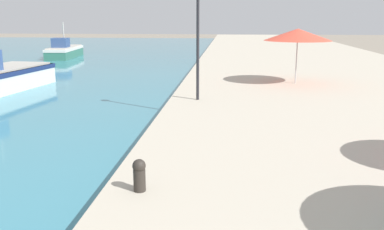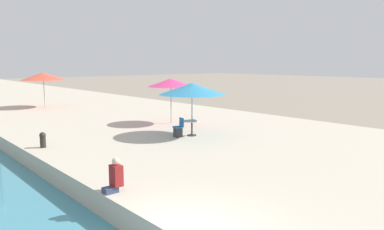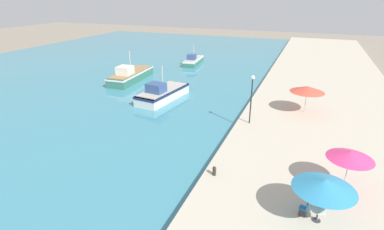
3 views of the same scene
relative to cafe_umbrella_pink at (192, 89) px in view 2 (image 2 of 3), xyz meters
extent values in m
cube|color=#BCB29E|center=(0.78, 28.97, -2.64)|extent=(16.00, 90.00, 0.72)
cylinder|color=#B7B7B7|center=(0.00, 0.00, -1.20)|extent=(0.06, 0.06, 2.15)
cone|color=teal|center=(0.00, 0.00, 0.00)|extent=(3.21, 3.21, 0.56)
cylinder|color=#B7B7B7|center=(1.45, 3.57, -1.13)|extent=(0.06, 0.06, 2.29)
cone|color=#E5387A|center=(1.45, 3.57, 0.10)|extent=(2.70, 2.70, 0.47)
cylinder|color=#B7B7B7|center=(-1.42, 16.32, -1.12)|extent=(0.06, 0.06, 2.30)
cone|color=#E04C38|center=(-1.42, 16.32, 0.17)|extent=(3.37, 3.37, 0.59)
cylinder|color=#333338|center=(-0.07, -0.07, -2.26)|extent=(0.44, 0.44, 0.04)
cylinder|color=#333338|center=(-0.07, -0.07, -1.93)|extent=(0.08, 0.08, 0.70)
cylinder|color=beige|center=(-0.07, -0.07, -1.56)|extent=(0.80, 0.80, 0.04)
cube|color=#2D2D33|center=(-0.80, 0.10, -2.05)|extent=(0.41, 0.41, 0.45)
cube|color=#1E66A3|center=(-0.80, 0.10, -1.80)|extent=(0.48, 0.48, 0.06)
cube|color=#1E66A3|center=(-0.60, 0.06, -1.57)|extent=(0.15, 0.40, 0.40)
cube|color=#333D5B|center=(-6.98, -4.73, -2.20)|extent=(0.39, 0.28, 0.16)
cube|color=maroon|center=(-6.78, -4.73, -1.82)|extent=(0.26, 0.36, 0.58)
sphere|color=beige|center=(-6.78, -4.73, -1.42)|extent=(0.21, 0.21, 0.21)
cylinder|color=#2D2823|center=(-6.46, 2.03, -2.05)|extent=(0.24, 0.24, 0.45)
sphere|color=#2D2823|center=(-6.46, 2.03, -1.75)|extent=(0.26, 0.26, 0.26)
camera|label=1|loc=(-4.73, -5.71, 1.09)|focal=40.00mm
camera|label=2|loc=(-11.66, -13.65, 1.26)|focal=35.00mm
camera|label=3|loc=(-1.56, -14.30, 9.01)|focal=28.00mm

